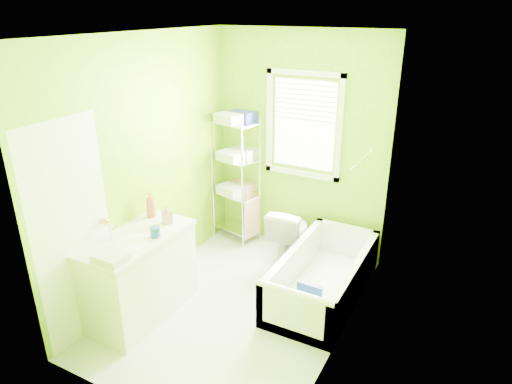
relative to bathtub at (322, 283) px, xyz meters
The scene contains 9 objects.
ground 0.87m from the bathtub, 142.67° to the right, with size 2.90×2.90×0.00m, color silver.
room_envelope 1.63m from the bathtub, 142.67° to the right, with size 2.14×2.94×2.62m.
window 1.82m from the bathtub, 124.89° to the left, with size 0.92×0.05×1.22m.
door 2.44m from the bathtub, 138.58° to the right, with size 0.09×0.80×2.00m.
right_wall_decor 1.32m from the bathtub, 56.68° to the right, with size 0.04×1.48×1.17m.
bathtub is the anchor object (origin of this frame).
toilet 0.82m from the bathtub, 138.45° to the left, with size 0.39×0.68×0.69m, color white.
vanity 1.83m from the bathtub, 143.86° to the right, with size 0.57×1.12×1.11m.
wire_shelf_unit 1.81m from the bathtub, 152.25° to the left, with size 0.61×0.50×1.64m.
Camera 1 is at (1.95, -3.31, 2.81)m, focal length 32.00 mm.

